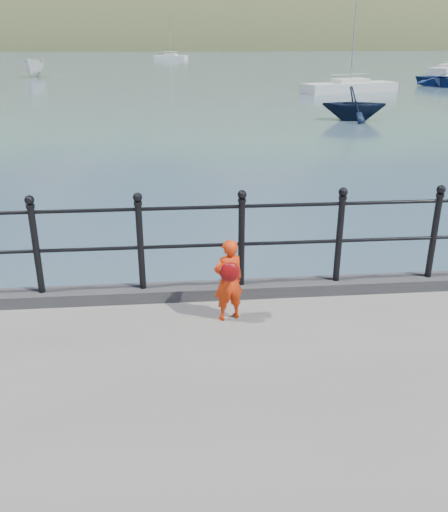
{
  "coord_description": "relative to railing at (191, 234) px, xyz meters",
  "views": [
    {
      "loc": [
        -0.18,
        -6.17,
        4.0
      ],
      "look_at": [
        0.39,
        -0.2,
        1.55
      ],
      "focal_mm": 38.0,
      "sensor_mm": 36.0,
      "label": 1
    }
  ],
  "objects": [
    {
      "name": "kerb",
      "position": [
        -0.0,
        -0.0,
        -0.75
      ],
      "size": [
        60.0,
        0.3,
        0.15
      ],
      "primitive_type": "cube",
      "color": "#28282B",
      "rests_on": "quay"
    },
    {
      "name": "child",
      "position": [
        0.39,
        -0.59,
        -0.34
      ],
      "size": [
        0.4,
        0.35,
        0.96
      ],
      "rotation": [
        0.0,
        0.0,
        3.46
      ],
      "color": "red",
      "rests_on": "quay"
    },
    {
      "name": "launch_white",
      "position": [
        -14.1,
        54.32,
        -0.9
      ],
      "size": [
        1.81,
        4.8,
        1.85
      ],
      "primitive_type": "imported",
      "rotation": [
        0.0,
        0.0,
        -0.0
      ],
      "color": "silver",
      "rests_on": "ground"
    },
    {
      "name": "sailboat_far",
      "position": [
        31.36,
        56.37,
        -1.48
      ],
      "size": [
        6.54,
        6.67,
        10.35
      ],
      "rotation": [
        0.0,
        0.0,
        0.8
      ],
      "color": "beige",
      "rests_on": "ground"
    },
    {
      "name": "sailboat_near",
      "position": [
        13.31,
        35.64,
        -1.48
      ],
      "size": [
        7.74,
        4.28,
        10.08
      ],
      "rotation": [
        0.0,
        0.0,
        0.32
      ],
      "color": "silver",
      "rests_on": "ground"
    },
    {
      "name": "railing",
      "position": [
        0.0,
        0.0,
        0.0
      ],
      "size": [
        18.11,
        0.11,
        1.2
      ],
      "color": "black",
      "rests_on": "kerb"
    },
    {
      "name": "launch_navy",
      "position": [
        8.97,
        21.29,
        -0.99
      ],
      "size": [
        3.52,
        3.15,
        1.66
      ],
      "primitive_type": "imported",
      "rotation": [
        0.0,
        0.0,
        1.42
      ],
      "color": "black",
      "rests_on": "ground"
    },
    {
      "name": "far_shore",
      "position": [
        38.34,
        239.56,
        -24.39
      ],
      "size": [
        830.0,
        200.0,
        156.0
      ],
      "color": "#333A21",
      "rests_on": "ground"
    },
    {
      "name": "ground",
      "position": [
        -0.0,
        0.15,
        -1.82
      ],
      "size": [
        600.0,
        600.0,
        0.0
      ],
      "primitive_type": "plane",
      "color": "#2D4251",
      "rests_on": "ground"
    },
    {
      "name": "sailboat_deep",
      "position": [
        -0.0,
        97.88,
        -1.48
      ],
      "size": [
        6.18,
        3.99,
        8.84
      ],
      "rotation": [
        0.0,
        0.0,
        -0.4
      ],
      "color": "white",
      "rests_on": "ground"
    }
  ]
}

